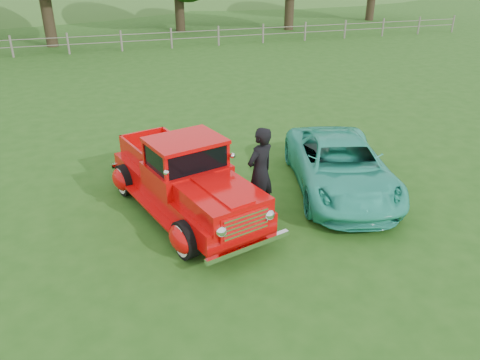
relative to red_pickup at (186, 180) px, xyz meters
name	(u,v)px	position (x,y,z in m)	size (l,w,h in m)	color
ground	(231,250)	(0.49, -1.77, -0.80)	(140.00, 140.00, 0.00)	#214F15
distant_hills	(66,37)	(-3.60, 57.70, -5.34)	(116.00, 60.00, 18.00)	#3A6324
fence_line	(121,41)	(0.49, 20.23, -0.19)	(48.00, 0.12, 1.20)	slate
red_pickup	(186,180)	(0.00, 0.00, 0.00)	(3.15, 5.27, 1.78)	black
teal_sedan	(340,166)	(3.77, -0.09, -0.15)	(2.13, 4.62, 1.28)	#2CB396
man	(260,172)	(1.52, -0.55, 0.22)	(0.74, 0.48, 2.02)	black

